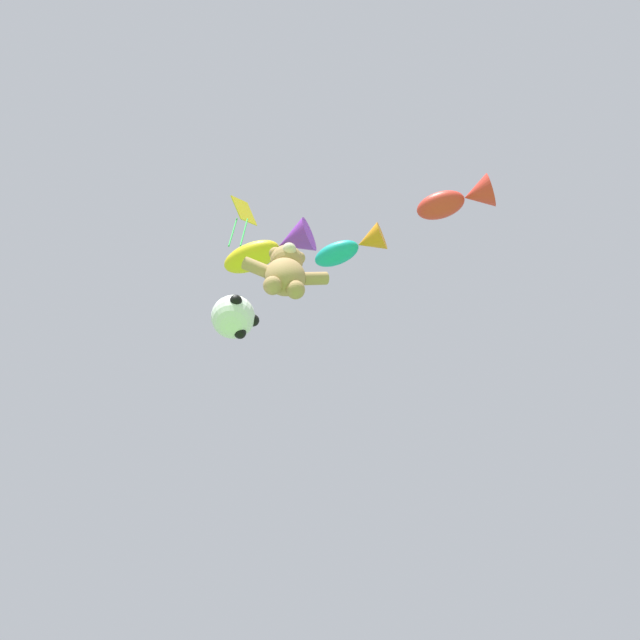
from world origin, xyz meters
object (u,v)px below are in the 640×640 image
object	(u,v)px
soccer_ball_kite	(234,317)
diamond_kite	(243,217)
fish_kite_crimson	(459,200)
fish_kite_goldfin	(273,248)
fish_kite_teal	(353,247)
teddy_bear_kite	(286,271)

from	to	relation	value
soccer_ball_kite	diamond_kite	distance (m)	3.39
fish_kite_crimson	fish_kite_goldfin	xyz separation A→B (m)	(-3.88, 2.04, 0.02)
fish_kite_teal	soccer_ball_kite	bearing A→B (deg)	171.64
soccer_ball_kite	fish_kite_teal	distance (m)	4.01
teddy_bear_kite	fish_kite_crimson	distance (m)	4.75
teddy_bear_kite	fish_kite_teal	size ratio (longest dim) A/B	1.08
fish_kite_teal	fish_kite_goldfin	size ratio (longest dim) A/B	0.72
teddy_bear_kite	fish_kite_goldfin	xyz separation A→B (m)	(-0.27, 0.86, 2.87)
soccer_ball_kite	fish_kite_crimson	xyz separation A→B (m)	(4.41, -1.49, 4.40)
fish_kite_crimson	fish_kite_teal	size ratio (longest dim) A/B	1.13
fish_kite_teal	diamond_kite	world-z (taller)	diamond_kite
soccer_ball_kite	fish_kite_crimson	size ratio (longest dim) A/B	0.47
teddy_bear_kite	fish_kite_crimson	xyz separation A→B (m)	(3.61, -1.18, 2.85)
soccer_ball_kite	fish_kite_crimson	bearing A→B (deg)	-18.65
fish_kite_goldfin	diamond_kite	size ratio (longest dim) A/B	0.88
soccer_ball_kite	fish_kite_goldfin	world-z (taller)	fish_kite_goldfin
fish_kite_goldfin	fish_kite_teal	bearing A→B (deg)	-27.62
teddy_bear_kite	fish_kite_goldfin	size ratio (longest dim) A/B	0.78
fish_kite_goldfin	soccer_ball_kite	bearing A→B (deg)	-133.72
fish_kite_goldfin	diamond_kite	xyz separation A→B (m)	(-0.77, -1.07, -1.08)
teddy_bear_kite	fish_kite_teal	bearing A→B (deg)	-0.83
soccer_ball_kite	fish_kite_goldfin	distance (m)	4.48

